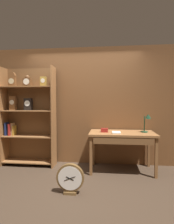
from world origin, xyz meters
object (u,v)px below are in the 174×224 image
desk_lamp (147,121)px  open_repair_manual (116,132)px  workbench (122,137)px  round_clock_large (70,179)px  bookshelf (28,115)px  toolbox_small (104,130)px

desk_lamp → open_repair_manual: 0.65m
workbench → open_repair_manual: (-0.12, -0.10, 0.10)m
workbench → round_clock_large: bearing=-129.7°
workbench → bookshelf: bearing=175.1°
desk_lamp → open_repair_manual: (-0.60, -0.14, -0.22)m
toolbox_small → desk_lamp: bearing=3.5°
open_repair_manual → round_clock_large: (-0.72, -0.91, -0.56)m
round_clock_large → bookshelf: bearing=135.4°
bookshelf → workbench: bearing=-4.9°
bookshelf → workbench: bookshelf is taller
workbench → open_repair_manual: bearing=-139.6°
bookshelf → desk_lamp: bookshelf is taller
open_repair_manual → round_clock_large: size_ratio=0.48×
bookshelf → desk_lamp: 2.52m
open_repair_manual → bookshelf: bearing=171.6°
bookshelf → desk_lamp: size_ratio=5.57×
open_repair_manual → toolbox_small: bearing=158.6°
desk_lamp → bookshelf: bearing=177.0°
desk_lamp → open_repair_manual: bearing=-166.9°
toolbox_small → open_repair_manual: 0.25m
bookshelf → desk_lamp: bearing=-3.0°
desk_lamp → toolbox_small: (-0.83, -0.05, -0.19)m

